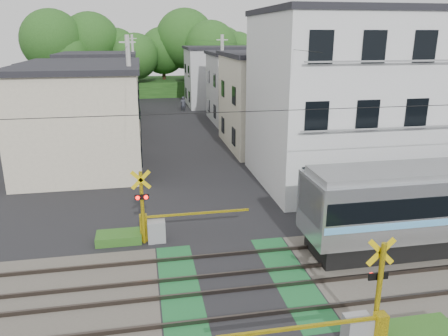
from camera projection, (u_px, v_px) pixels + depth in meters
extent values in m
plane|color=black|center=(236.00, 283.00, 14.69)|extent=(120.00, 120.00, 0.00)
cube|color=#47423A|center=(236.00, 283.00, 14.68)|extent=(120.00, 6.00, 0.00)
cube|color=black|center=(236.00, 283.00, 14.68)|extent=(5.20, 120.00, 0.00)
cube|color=#145126|center=(180.00, 289.00, 14.35)|extent=(1.30, 6.00, 0.00)
cube|color=#145126|center=(290.00, 277.00, 15.02)|extent=(1.30, 6.00, 0.00)
cube|color=#3F3833|center=(250.00, 316.00, 12.88)|extent=(120.00, 0.08, 0.14)
cube|color=#3F3833|center=(240.00, 289.00, 14.19)|extent=(120.00, 0.08, 0.14)
cube|color=#3F3833|center=(233.00, 274.00, 15.13)|extent=(120.00, 0.08, 0.14)
cube|color=#3F3833|center=(226.00, 254.00, 16.45)|extent=(120.00, 0.08, 0.14)
cube|color=black|center=(366.00, 246.00, 16.68)|extent=(2.13, 1.96, 0.53)
cube|color=black|center=(311.00, 201.00, 15.66)|extent=(0.10, 2.14, 1.39)
cylinder|color=yellow|center=(378.00, 295.00, 11.40)|extent=(0.14, 0.14, 3.00)
cube|color=yellow|center=(381.00, 252.00, 11.14)|extent=(0.77, 0.05, 0.77)
cube|color=yellow|center=(381.00, 252.00, 11.14)|extent=(0.77, 0.05, 0.77)
cube|color=black|center=(378.00, 276.00, 11.34)|extent=(0.55, 0.05, 0.20)
sphere|color=#FF0C07|center=(371.00, 276.00, 11.37)|extent=(0.16, 0.16, 0.16)
sphere|color=#FF0C07|center=(383.00, 274.00, 11.43)|extent=(0.16, 0.16, 0.16)
cube|color=gray|center=(357.00, 331.00, 11.62)|extent=(0.70, 0.50, 0.90)
cube|color=yellow|center=(379.00, 332.00, 11.44)|extent=(0.30, 0.30, 1.10)
cube|color=yellow|center=(299.00, 328.00, 10.91)|extent=(4.20, 0.08, 0.08)
cylinder|color=yellow|center=(142.00, 208.00, 17.09)|extent=(0.14, 0.14, 3.00)
cube|color=yellow|center=(141.00, 180.00, 16.64)|extent=(0.77, 0.05, 0.77)
cube|color=yellow|center=(141.00, 180.00, 16.64)|extent=(0.77, 0.05, 0.77)
cube|color=black|center=(142.00, 197.00, 16.85)|extent=(0.55, 0.05, 0.20)
sphere|color=#FF0C07|center=(138.00, 198.00, 16.77)|extent=(0.16, 0.16, 0.16)
sphere|color=#FF0C07|center=(146.00, 197.00, 16.82)|extent=(0.16, 0.16, 0.16)
cube|color=gray|center=(157.00, 231.00, 17.49)|extent=(0.70, 0.50, 0.90)
cube|color=yellow|center=(144.00, 228.00, 17.61)|extent=(0.30, 0.30, 1.10)
cube|color=yellow|center=(199.00, 213.00, 17.87)|extent=(4.20, 0.08, 0.08)
cube|color=silver|center=(352.00, 102.00, 23.79)|extent=(10.00, 8.00, 9.00)
cube|color=black|center=(360.00, 11.00, 22.43)|extent=(10.20, 8.16, 0.30)
cube|color=black|center=(313.00, 181.00, 20.23)|extent=(1.10, 0.06, 1.40)
cube|color=black|center=(361.00, 178.00, 20.67)|extent=(1.10, 0.06, 1.40)
cube|color=black|center=(408.00, 175.00, 21.11)|extent=(1.10, 0.06, 1.40)
cube|color=gray|center=(387.00, 190.00, 20.86)|extent=(9.00, 0.06, 0.08)
cube|color=black|center=(317.00, 117.00, 19.35)|extent=(1.10, 0.06, 1.40)
cube|color=black|center=(368.00, 115.00, 19.79)|extent=(1.10, 0.06, 1.40)
cube|color=black|center=(416.00, 113.00, 20.22)|extent=(1.10, 0.06, 1.40)
cube|color=gray|center=(394.00, 128.00, 19.98)|extent=(9.00, 0.06, 0.08)
cube|color=black|center=(321.00, 47.00, 18.47)|extent=(1.10, 0.06, 1.40)
cube|color=black|center=(374.00, 47.00, 18.91)|extent=(1.10, 0.06, 1.40)
cube|color=black|center=(425.00, 46.00, 19.34)|extent=(1.10, 0.06, 1.40)
cube|color=gray|center=(402.00, 61.00, 19.10)|extent=(9.00, 0.06, 0.08)
cube|color=beige|center=(79.00, 123.00, 25.79)|extent=(7.00, 7.00, 6.00)
cube|color=black|center=(74.00, 68.00, 24.87)|extent=(7.35, 7.35, 0.30)
cube|color=black|center=(142.00, 155.00, 25.28)|extent=(0.06, 1.00, 1.20)
cube|color=black|center=(141.00, 141.00, 28.57)|extent=(0.06, 1.00, 1.20)
cube|color=black|center=(139.00, 107.00, 24.46)|extent=(0.06, 1.00, 1.20)
cube|color=black|center=(139.00, 99.00, 27.74)|extent=(0.06, 1.00, 1.20)
cube|color=beige|center=(275.00, 102.00, 31.84)|extent=(7.00, 8.00, 6.50)
cube|color=black|center=(277.00, 54.00, 30.84)|extent=(7.35, 8.40, 0.30)
cube|color=black|center=(234.00, 136.00, 29.91)|extent=(0.06, 1.00, 1.20)
cube|color=black|center=(223.00, 125.00, 33.67)|extent=(0.06, 1.00, 1.20)
cube|color=black|center=(234.00, 96.00, 29.09)|extent=(0.06, 1.00, 1.20)
cube|color=black|center=(223.00, 88.00, 32.84)|extent=(0.06, 1.00, 1.20)
cube|color=beige|center=(87.00, 102.00, 34.19)|extent=(8.00, 7.00, 5.80)
cube|color=black|center=(84.00, 62.00, 33.29)|extent=(8.40, 7.35, 0.30)
cube|color=black|center=(141.00, 125.00, 33.73)|extent=(0.06, 1.00, 1.20)
cube|color=black|center=(140.00, 117.00, 37.02)|extent=(0.06, 1.00, 1.20)
cube|color=black|center=(139.00, 88.00, 32.91)|extent=(0.06, 1.00, 1.20)
cube|color=black|center=(139.00, 83.00, 36.19)|extent=(0.06, 1.00, 1.20)
cube|color=#A8AAAD|center=(248.00, 88.00, 41.35)|extent=(7.00, 7.00, 6.20)
cube|color=black|center=(249.00, 53.00, 40.39)|extent=(7.35, 7.35, 0.30)
cube|color=black|center=(215.00, 111.00, 39.61)|extent=(0.06, 1.00, 1.20)
cube|color=black|center=(209.00, 105.00, 42.89)|extent=(0.06, 1.00, 1.20)
cube|color=black|center=(214.00, 80.00, 38.78)|extent=(0.06, 1.00, 1.20)
cube|color=black|center=(208.00, 77.00, 42.07)|extent=(0.06, 1.00, 1.20)
cube|color=beige|center=(100.00, 87.00, 43.58)|extent=(7.00, 8.00, 6.00)
cube|color=black|center=(97.00, 54.00, 42.66)|extent=(7.35, 8.40, 0.30)
cube|color=black|center=(137.00, 106.00, 42.83)|extent=(0.06, 1.00, 1.20)
cube|color=black|center=(137.00, 100.00, 46.59)|extent=(0.06, 1.00, 1.20)
cube|color=black|center=(135.00, 77.00, 42.01)|extent=(0.06, 1.00, 1.20)
cube|color=black|center=(135.00, 73.00, 45.77)|extent=(0.06, 1.00, 1.20)
cube|color=#A8AAAD|center=(222.00, 77.00, 50.59)|extent=(8.00, 7.00, 6.40)
cube|color=black|center=(222.00, 48.00, 49.60)|extent=(8.40, 7.35, 0.30)
cube|color=black|center=(189.00, 97.00, 48.78)|extent=(0.06, 1.00, 1.20)
cube|color=black|center=(186.00, 93.00, 52.07)|extent=(0.06, 1.00, 1.20)
cube|color=black|center=(189.00, 71.00, 47.96)|extent=(0.06, 1.00, 1.20)
cube|color=black|center=(185.00, 69.00, 51.25)|extent=(0.06, 1.00, 1.20)
cube|color=#24511B|center=(161.00, 86.00, 61.35)|extent=(40.00, 10.00, 2.00)
cylinder|color=#332114|center=(56.00, 77.00, 56.20)|extent=(0.50, 0.50, 5.56)
sphere|color=#24511B|center=(52.00, 41.00, 54.89)|extent=(7.78, 7.78, 7.78)
cylinder|color=#332114|center=(69.00, 82.00, 56.16)|extent=(0.50, 0.50, 4.17)
sphere|color=#24511B|center=(66.00, 56.00, 55.18)|extent=(5.83, 5.83, 5.83)
cylinder|color=#332114|center=(94.00, 75.00, 58.94)|extent=(0.50, 0.50, 5.44)
sphere|color=#24511B|center=(91.00, 42.00, 57.66)|extent=(7.62, 7.62, 7.62)
cylinder|color=#332114|center=(118.00, 78.00, 60.47)|extent=(0.50, 0.50, 4.45)
sphere|color=#24511B|center=(116.00, 51.00, 59.43)|extent=(6.22, 6.22, 6.22)
cylinder|color=#332114|center=(137.00, 82.00, 56.25)|extent=(0.50, 0.50, 4.11)
sphere|color=#24511B|center=(135.00, 56.00, 55.28)|extent=(5.75, 5.75, 5.75)
cylinder|color=#332114|center=(164.00, 78.00, 60.46)|extent=(0.50, 0.50, 4.51)
sphere|color=#24511B|center=(163.00, 51.00, 59.40)|extent=(6.31, 6.31, 6.31)
cylinder|color=#332114|center=(186.00, 73.00, 60.20)|extent=(0.50, 0.50, 5.70)
sphere|color=#24511B|center=(185.00, 39.00, 58.86)|extent=(7.98, 7.98, 7.98)
cylinder|color=#332114|center=(211.00, 78.00, 57.48)|extent=(0.50, 0.50, 4.90)
sphere|color=#24511B|center=(211.00, 47.00, 56.33)|extent=(6.85, 6.85, 6.85)
cylinder|color=#332114|center=(222.00, 76.00, 62.46)|extent=(0.50, 0.50, 4.56)
sphere|color=#24511B|center=(222.00, 50.00, 61.39)|extent=(6.39, 6.39, 6.39)
cylinder|color=#332114|center=(236.00, 78.00, 61.08)|extent=(0.50, 0.50, 4.20)
sphere|color=#24511B|center=(236.00, 53.00, 60.09)|extent=(5.89, 5.89, 5.89)
cylinder|color=#332114|center=(261.00, 77.00, 62.33)|extent=(0.50, 0.50, 4.36)
sphere|color=#24511B|center=(261.00, 52.00, 61.31)|extent=(6.10, 6.10, 6.10)
cube|color=black|center=(398.00, 107.00, 15.23)|extent=(60.00, 0.02, 0.02)
cylinder|color=#A5A5A0|center=(131.00, 107.00, 25.11)|extent=(0.26, 0.26, 8.00)
cube|color=#A5A5A0|center=(127.00, 42.00, 24.05)|extent=(0.90, 0.08, 0.08)
cylinder|color=#A5A5A0|center=(222.00, 87.00, 34.81)|extent=(0.26, 0.26, 8.00)
cube|color=#A5A5A0|center=(222.00, 40.00, 33.75)|extent=(0.90, 0.08, 0.08)
cylinder|color=#A5A5A0|center=(134.00, 75.00, 44.83)|extent=(0.26, 0.26, 8.00)
cube|color=#A5A5A0|center=(132.00, 38.00, 43.78)|extent=(0.90, 0.08, 0.08)
cube|color=black|center=(130.00, 42.00, 33.97)|extent=(0.02, 42.00, 0.02)
cube|color=black|center=(219.00, 42.00, 35.22)|extent=(0.02, 42.00, 0.02)
imported|color=#32343E|center=(183.00, 104.00, 46.74)|extent=(0.63, 0.43, 1.66)
cube|color=#2D5E1E|center=(418.00, 336.00, 11.80)|extent=(2.20, 1.20, 0.40)
cube|color=#2D5E1E|center=(119.00, 237.00, 17.58)|extent=(1.80, 1.00, 0.36)
cube|color=#2D5E1E|center=(326.00, 228.00, 18.46)|extent=(1.50, 0.90, 0.30)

